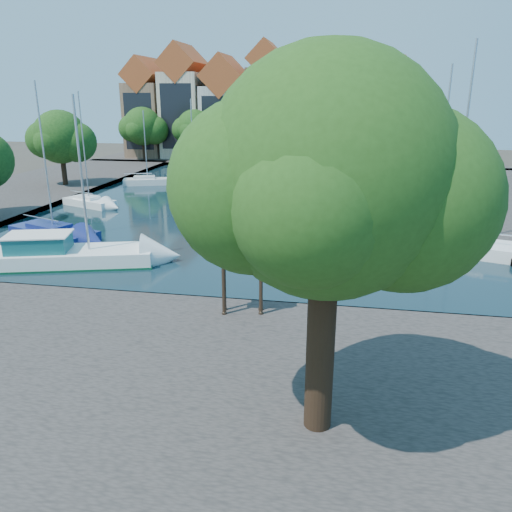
{
  "coord_description": "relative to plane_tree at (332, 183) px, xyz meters",
  "views": [
    {
      "loc": [
        7.9,
        -21.66,
        9.79
      ],
      "look_at": [
        3.95,
        0.66,
        2.46
      ],
      "focal_mm": 35.0,
      "sensor_mm": 36.0,
      "label": 1
    }
  ],
  "objects": [
    {
      "name": "sailboat_right_d",
      "position": [
        4.38,
        45.9,
        -7.05
      ],
      "size": [
        6.38,
        4.1,
        8.64
      ],
      "color": "silver",
      "rests_on": "water_basin"
    },
    {
      "name": "side_tree_left_far",
      "position": [
        -29.51,
        37.0,
        -2.29
      ],
      "size": [
        7.28,
        5.6,
        7.88
      ],
      "color": "#332114",
      "rests_on": "left_quay"
    },
    {
      "name": "ground",
      "position": [
        -7.62,
        9.01,
        -7.67
      ],
      "size": [
        160.0,
        160.0,
        0.0
      ],
      "primitive_type": "plane",
      "color": "#38332B",
      "rests_on": "ground"
    },
    {
      "name": "plane_tree",
      "position": [
        0.0,
        0.0,
        0.0
      ],
      "size": [
        8.32,
        6.4,
        10.62
      ],
      "color": "#332114",
      "rests_on": "near_quay"
    },
    {
      "name": "far_tree_west",
      "position": [
        -21.52,
        59.5,
        -2.6
      ],
      "size": [
        6.76,
        5.2,
        7.36
      ],
      "color": "#332114",
      "rests_on": "far_quay"
    },
    {
      "name": "sailboat_left_b",
      "position": [
        -19.9,
        18.63,
        -7.06
      ],
      "size": [
        7.41,
        4.85,
        10.64
      ],
      "color": "navy",
      "rests_on": "water_basin"
    },
    {
      "name": "left_quay",
      "position": [
        -32.62,
        33.01,
        -7.42
      ],
      "size": [
        14.0,
        52.0,
        0.5
      ],
      "primitive_type": "cube",
      "color": "#47413E",
      "rests_on": "ground"
    },
    {
      "name": "sailboat_left_e",
      "position": [
        -19.62,
        51.67,
        -7.02
      ],
      "size": [
        5.87,
        3.9,
        9.27
      ],
      "color": "silver",
      "rests_on": "water_basin"
    },
    {
      "name": "far_tree_east",
      "position": [
        2.49,
        59.5,
        -2.43
      ],
      "size": [
        7.54,
        5.8,
        7.84
      ],
      "color": "#332114",
      "rests_on": "far_quay"
    },
    {
      "name": "giraffe_statue",
      "position": [
        -4.12,
        7.45,
        -4.64
      ],
      "size": [
        3.6,
        1.02,
        5.16
      ],
      "color": "#3C2B1E",
      "rests_on": "near_quay"
    },
    {
      "name": "far_tree_far_east",
      "position": [
        10.48,
        59.5,
        -2.6
      ],
      "size": [
        6.76,
        5.2,
        7.36
      ],
      "color": "#332114",
      "rests_on": "far_quay"
    },
    {
      "name": "townhouse_east_end",
      "position": [
        7.38,
        64.99,
        -0.56
      ],
      "size": [
        5.44,
        9.18,
        14.43
      ],
      "color": "brown",
      "rests_on": "far_quay"
    },
    {
      "name": "sailboat_left_d",
      "position": [
        -21.7,
        40.83,
        -7.07
      ],
      "size": [
        5.68,
        3.53,
        8.12
      ],
      "color": "silver",
      "rests_on": "water_basin"
    },
    {
      "name": "townhouse_east_mid",
      "position": [
        0.88,
        64.99,
        0.43
      ],
      "size": [
        6.43,
        9.18,
        16.65
      ],
      "color": "beige",
      "rests_on": "far_quay"
    },
    {
      "name": "sailboat_left_c",
      "position": [
        -22.62,
        28.99,
        -7.08
      ],
      "size": [
        5.52,
        3.63,
        10.05
      ],
      "color": "white",
      "rests_on": "water_basin"
    },
    {
      "name": "far_tree_mid_west",
      "position": [
        -13.51,
        59.5,
        -2.38
      ],
      "size": [
        7.8,
        6.0,
        8.0
      ],
      "color": "#332114",
      "rests_on": "far_quay"
    },
    {
      "name": "townhouse_center",
      "position": [
        -11.62,
        64.99,
        0.69
      ],
      "size": [
        5.44,
        9.18,
        16.93
      ],
      "color": "brown",
      "rests_on": "far_quay"
    },
    {
      "name": "sailboat_right_b",
      "position": [
        6.43,
        21.48,
        -7.05
      ],
      "size": [
        6.38,
        3.45,
        11.55
      ],
      "color": "navy",
      "rests_on": "water_basin"
    },
    {
      "name": "townhouse_west_end",
      "position": [
        -30.62,
        64.99,
        -0.31
      ],
      "size": [
        5.44,
        9.18,
        14.93
      ],
      "color": "#866449",
      "rests_on": "far_quay"
    },
    {
      "name": "far_tree_far_west",
      "position": [
        -29.51,
        59.5,
        -2.49
      ],
      "size": [
        7.28,
        5.6,
        7.68
      ],
      "color": "#332114",
      "rests_on": "far_quay"
    },
    {
      "name": "townhouse_west_inner",
      "position": [
        -18.12,
        64.99,
        -0.32
      ],
      "size": [
        6.43,
        9.18,
        15.15
      ],
      "color": "beige",
      "rests_on": "far_quay"
    },
    {
      "name": "sailboat_right_a",
      "position": [
        7.38,
        20.18,
        -6.98
      ],
      "size": [
        8.21,
        4.87,
        12.83
      ],
      "color": "white",
      "rests_on": "water_basin"
    },
    {
      "name": "townhouse_west_mid",
      "position": [
        -24.62,
        64.99,
        0.56
      ],
      "size": [
        5.94,
        9.18,
        16.79
      ],
      "color": "beige",
      "rests_on": "far_quay"
    },
    {
      "name": "near_quay",
      "position": [
        -7.62,
        2.01,
        -7.42
      ],
      "size": [
        50.0,
        14.0,
        0.5
      ],
      "primitive_type": "cube",
      "color": "#47413E",
      "rests_on": "ground"
    },
    {
      "name": "far_quay",
      "position": [
        -7.62,
        65.01,
        -7.42
      ],
      "size": [
        60.0,
        16.0,
        0.5
      ],
      "primitive_type": "cube",
      "color": "#47413E",
      "rests_on": "ground"
    },
    {
      "name": "townhouse_east_inner",
      "position": [
        -5.62,
        64.99,
        0.06
      ],
      "size": [
        5.94,
        9.18,
        15.79
      ],
      "color": "tan",
      "rests_on": "far_quay"
    },
    {
      "name": "motorsailer",
      "position": [
        -15.93,
        13.26,
        -6.85
      ],
      "size": [
        10.13,
        5.41,
        9.77
      ],
      "color": "white",
      "rests_on": "water_basin"
    },
    {
      "name": "far_tree_mid_east",
      "position": [
        -5.52,
        59.5,
        -2.54
      ],
      "size": [
        7.02,
        5.4,
        7.52
      ],
      "color": "#332114",
      "rests_on": "far_quay"
    },
    {
      "name": "water_basin",
      "position": [
        -7.62,
        33.01,
        -7.63
      ],
      "size": [
        38.0,
        50.0,
        0.08
      ],
      "primitive_type": "cube",
      "color": "black",
      "rests_on": "ground"
    },
    {
      "name": "sailboat_right_c",
      "position": [
        7.38,
        31.62,
        -7.12
      ],
      "size": [
        5.21,
        2.49,
        7.7
      ],
      "color": "white",
      "rests_on": "water_basin"
    }
  ]
}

